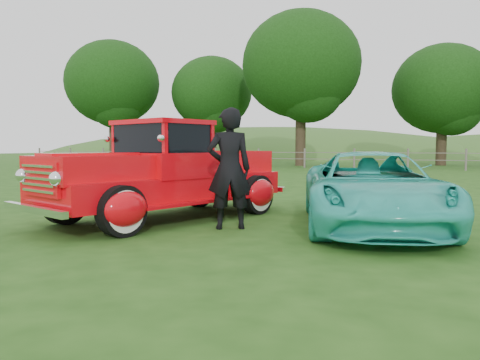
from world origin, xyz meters
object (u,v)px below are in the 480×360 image
(tree_far_west, at_px, (112,83))
(tree_mid_west, at_px, (212,93))
(tree_near_east, at_px, (443,89))
(teal_sedan, at_px, (371,190))
(man, at_px, (229,169))
(tree_near_west, at_px, (301,65))
(red_pickup, at_px, (166,175))

(tree_far_west, xyz_separation_m, tree_mid_west, (8.00, 2.00, -0.94))
(tree_near_east, distance_m, teal_sedan, 27.98)
(tree_near_east, relative_size, teal_sedan, 1.87)
(man, bearing_deg, tree_near_west, -107.26)
(tree_far_west, xyz_separation_m, man, (20.81, -25.46, -5.52))
(tree_near_east, height_order, red_pickup, tree_near_east)
(tree_far_west, relative_size, tree_near_east, 1.19)
(tree_mid_west, distance_m, tree_near_east, 17.03)
(tree_near_east, bearing_deg, man, -98.37)
(tree_far_west, bearing_deg, tree_mid_west, 14.04)
(teal_sedan, relative_size, man, 2.30)
(tree_near_east, distance_m, man, 29.08)
(red_pickup, relative_size, man, 2.74)
(tree_mid_west, relative_size, red_pickup, 1.60)
(tree_near_east, bearing_deg, tree_mid_west, -176.63)
(tree_far_west, bearing_deg, tree_near_east, 6.84)
(tree_far_west, distance_m, tree_mid_west, 8.30)
(tree_far_west, bearing_deg, teal_sedan, -46.93)
(red_pickup, height_order, teal_sedan, red_pickup)
(red_pickup, bearing_deg, tree_near_west, 118.37)
(tree_mid_west, xyz_separation_m, tree_near_east, (17.00, 1.00, -0.30))
(tree_near_east, relative_size, man, 4.32)
(tree_far_west, bearing_deg, red_pickup, -52.20)
(tree_far_west, xyz_separation_m, red_pickup, (19.35, -24.95, -5.69))
(tree_far_west, xyz_separation_m, teal_sedan, (22.92, -24.52, -5.87))
(tree_far_west, xyz_separation_m, tree_near_east, (25.00, 3.00, -1.24))
(teal_sedan, xyz_separation_m, man, (-2.11, -0.94, 0.35))
(tree_far_west, height_order, man, tree_far_west)
(tree_near_west, relative_size, red_pickup, 1.97)
(tree_near_east, xyz_separation_m, red_pickup, (-5.65, -27.95, -4.45))
(tree_mid_west, distance_m, man, 30.65)
(tree_mid_west, xyz_separation_m, man, (12.81, -27.46, -4.59))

